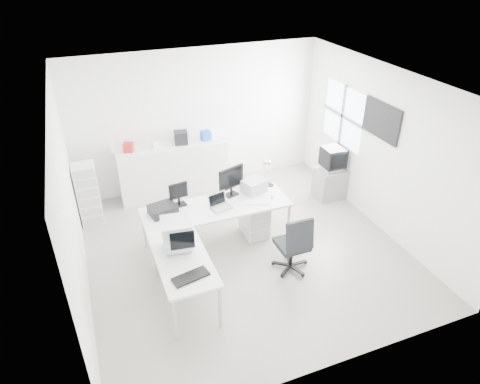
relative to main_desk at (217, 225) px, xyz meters
name	(u,v)px	position (x,y,z in m)	size (l,w,h in m)	color
floor	(244,249)	(0.37, -0.31, -0.38)	(5.00, 5.00, 0.01)	beige
ceiling	(245,84)	(0.37, -0.31, 2.42)	(5.00, 5.00, 0.01)	white
back_wall	(198,120)	(0.37, 2.19, 1.02)	(5.00, 0.02, 2.80)	white
left_wall	(70,208)	(-2.13, -0.31, 1.02)	(0.02, 5.00, 2.80)	white
right_wall	(382,150)	(2.87, -0.31, 1.02)	(0.02, 5.00, 2.80)	white
window	(343,116)	(2.85, 0.89, 1.23)	(0.02, 1.20, 1.10)	white
wall_picture	(381,120)	(2.84, -0.21, 1.52)	(0.04, 0.90, 0.60)	black
main_desk	(217,225)	(0.00, 0.00, 0.00)	(2.40, 0.80, 0.75)	white
side_desk	(185,280)	(-0.85, -1.10, 0.00)	(0.70, 1.40, 0.75)	white
drawer_pedestal	(255,219)	(0.70, 0.05, -0.08)	(0.40, 0.50, 0.60)	white
inkjet_printer	(163,210)	(-0.85, 0.10, 0.45)	(0.41, 0.32, 0.15)	black
lcd_monitor_small	(179,195)	(-0.55, 0.25, 0.57)	(0.31, 0.18, 0.39)	black
lcd_monitor_large	(231,182)	(0.35, 0.25, 0.63)	(0.49, 0.20, 0.51)	black
laptop	(221,203)	(0.05, -0.10, 0.48)	(0.31, 0.32, 0.21)	#B7B7BA
white_keyboard	(257,203)	(0.65, -0.15, 0.38)	(0.39, 0.12, 0.02)	white
white_mouse	(272,197)	(0.95, -0.10, 0.40)	(0.06, 0.06, 0.06)	white
laser_printer	(254,186)	(0.75, 0.22, 0.48)	(0.38, 0.32, 0.22)	#ACACAC
desk_lamp	(271,174)	(1.10, 0.30, 0.60)	(0.15, 0.15, 0.45)	silver
crt_monitor	(177,236)	(-0.85, -0.85, 0.59)	(0.37, 0.37, 0.42)	#B7B7BA
black_keyboard	(191,277)	(-0.85, -1.50, 0.39)	(0.47, 0.19, 0.03)	black
office_chair	(292,242)	(0.86, -1.02, 0.13)	(0.59, 0.59, 1.02)	#232528
tv_cabinet	(330,183)	(2.59, 0.66, -0.07)	(0.56, 0.46, 0.61)	gray
crt_tv	(333,159)	(2.59, 0.66, 0.46)	(0.50, 0.48, 0.45)	black
sideboard	(173,170)	(-0.26, 1.93, 0.16)	(2.13, 0.53, 1.07)	white
clutter_box_a	(129,147)	(-1.06, 1.93, 0.78)	(0.17, 0.15, 0.17)	red
clutter_box_b	(155,144)	(-0.56, 1.93, 0.75)	(0.12, 0.11, 0.12)	white
clutter_box_c	(181,138)	(-0.06, 1.93, 0.82)	(0.25, 0.23, 0.25)	black
clutter_box_d	(206,135)	(0.44, 1.93, 0.78)	(0.18, 0.16, 0.18)	blue
clutter_bottle	(111,148)	(-1.36, 1.97, 0.80)	(0.07, 0.07, 0.22)	white
filing_cabinet	(88,194)	(-1.91, 1.52, 0.18)	(0.39, 0.46, 1.11)	white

